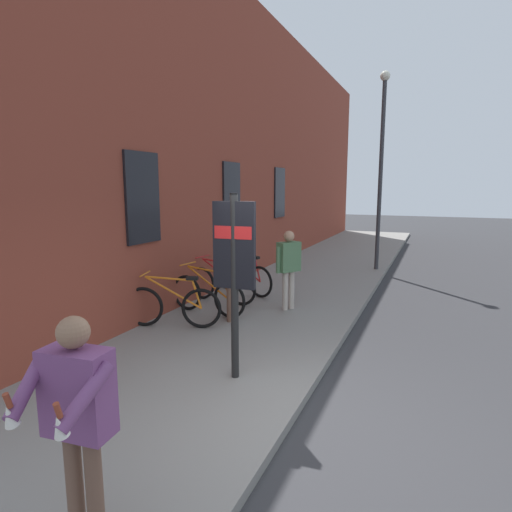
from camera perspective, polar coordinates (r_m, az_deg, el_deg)
The scene contains 12 objects.
ground at distance 10.42m, azimuth 20.89°, elevation -5.69°, with size 60.00×60.00×0.00m, color #2D2D30.
sidewalk_pavement at distance 12.73m, azimuth 8.88°, elevation -2.24°, with size 24.00×3.50×0.12m, color gray.
station_facade at distance 14.09m, azimuth 1.98°, elevation 14.14°, with size 22.00×0.65×7.55m.
bicycle_leaning_wall at distance 7.66m, azimuth -11.18°, elevation -6.64°, with size 0.67×1.71×0.97m.
bicycle_beside_lamp at distance 8.32m, azimuth -6.55°, elevation -5.22°, with size 0.48×1.76×0.97m.
bicycle_mid_rack at distance 9.15m, azimuth -4.76°, elevation -3.85°, with size 0.48×1.76×0.97m.
bicycle_by_door at distance 9.84m, azimuth -1.65°, elevation -2.89°, with size 0.72×1.69×0.97m.
transit_info_sign at distance 5.31m, azimuth -2.95°, elevation -0.17°, with size 0.13×0.55×2.40m.
pedestrian_near_bus at distance 8.49m, azimuth 4.44°, elevation -0.80°, with size 0.53×0.44×1.61m.
pedestrian_crossing_street at distance 7.77m, azimuth -3.57°, elevation -1.25°, with size 0.60×0.43×1.72m.
tourist_with_hotdogs at distance 3.25m, azimuth -23.13°, elevation -18.25°, with size 0.59×0.63×1.64m.
street_lamp at distance 13.14m, azimuth 16.59°, elevation 12.79°, with size 0.28×0.28×5.71m.
Camera 1 is at (-4.09, -1.32, 2.60)m, focal length 29.59 mm.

